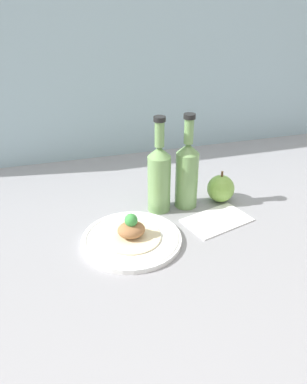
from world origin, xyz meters
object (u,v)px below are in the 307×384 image
Objects in this scene: cider_bottle_right at (187,172)px; plate at (132,239)px; plated_food at (131,231)px; cider_bottle_left at (159,176)px; apple at (221,189)px.

plate is at bearing -145.68° from cider_bottle_right.
plated_food is 24.07cm from cider_bottle_right.
cider_bottle_left reaches higher than apple.
plate is at bearing -156.97° from apple.
plate is 2.61× the size of apple.
cider_bottle_left and cider_bottle_right have the same top height.
cider_bottle_left is at bearing 180.00° from cider_bottle_right.
cider_bottle_left is 19.63cm from apple.
plated_food is (-0.00, 0.00, 2.39)cm from plate.
plated_food is 1.53× the size of apple.
apple is (10.57, -0.39, -6.40)cm from cider_bottle_right.
apple is (18.55, -0.39, -6.40)cm from cider_bottle_left.
cider_bottle_right is (18.98, 12.95, 9.56)cm from plate.
cider_bottle_left is at bearing 49.69° from plate.
apple is at bearing -1.21° from cider_bottle_left.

